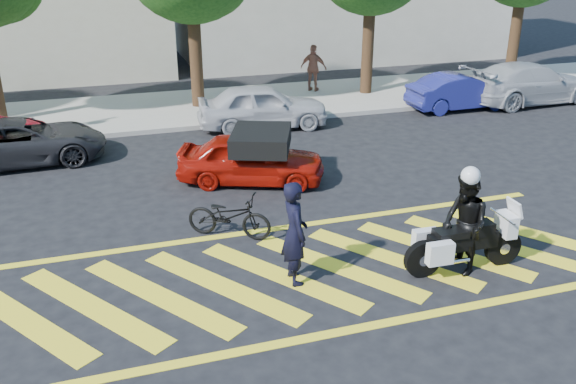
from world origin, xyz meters
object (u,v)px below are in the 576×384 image
object	(u,v)px
parked_right	(461,92)
parked_far_right	(529,83)
bicycle	(229,216)
officer_moto	(465,224)
parked_mid_right	(263,106)
officer_bike	(295,233)
parked_mid_left	(22,141)
red_convertible	(251,159)
police_motorcycle	(463,243)

from	to	relation	value
parked_right	parked_far_right	world-z (taller)	parked_far_right
bicycle	officer_moto	bearing A→B (deg)	-93.38
parked_mid_right	officer_bike	bearing A→B (deg)	172.95
bicycle	officer_moto	size ratio (longest dim) A/B	0.94
parked_mid_right	parked_mid_left	bearing A→B (deg)	104.97
bicycle	red_convertible	distance (m)	3.04
red_convertible	officer_bike	bearing A→B (deg)	-164.28
police_motorcycle	officer_moto	size ratio (longest dim) A/B	1.25
parked_mid_right	parked_far_right	xyz separation A→B (m)	(10.18, 0.07, 0.04)
officer_bike	parked_right	distance (m)	13.25
parked_mid_left	officer_moto	bearing A→B (deg)	-139.91
bicycle	parked_far_right	size ratio (longest dim) A/B	0.35
officer_bike	parked_mid_left	xyz separation A→B (m)	(-5.07, 8.10, -0.34)
parked_mid_left	parked_mid_right	xyz separation A→B (m)	(7.08, 1.23, 0.10)
officer_moto	parked_far_right	xyz separation A→B (m)	(9.17, 9.99, -0.20)
officer_moto	parked_mid_left	world-z (taller)	officer_moto
parked_far_right	bicycle	bearing A→B (deg)	116.05
bicycle	parked_right	distance (m)	12.44
bicycle	parked_mid_left	size ratio (longest dim) A/B	0.40
parked_mid_right	police_motorcycle	bearing A→B (deg)	-169.00
bicycle	parked_mid_left	distance (m)	7.45
parked_right	parked_mid_left	bearing A→B (deg)	94.54
bicycle	parked_mid_left	world-z (taller)	parked_mid_left
officer_bike	bicycle	distance (m)	2.24
parked_mid_left	parked_far_right	xyz separation A→B (m)	(17.26, 1.30, 0.14)
parked_right	red_convertible	bearing A→B (deg)	116.62
officer_bike	bicycle	world-z (taller)	officer_bike
police_motorcycle	officer_moto	distance (m)	0.38
red_convertible	officer_moto	bearing A→B (deg)	-133.59
officer_bike	bicycle	size ratio (longest dim) A/B	1.08
police_motorcycle	parked_far_right	xyz separation A→B (m)	(9.15, 9.99, 0.18)
officer_bike	parked_mid_left	distance (m)	9.57
parked_mid_left	parked_right	world-z (taller)	parked_right
bicycle	parked_far_right	world-z (taller)	parked_far_right
police_motorcycle	officer_moto	world-z (taller)	officer_moto
officer_moto	parked_right	world-z (taller)	officer_moto
police_motorcycle	red_convertible	distance (m)	6.01
officer_bike	parked_mid_right	bearing A→B (deg)	-12.46
bicycle	police_motorcycle	distance (m)	4.59
parked_mid_left	officer_bike	bearing A→B (deg)	-150.84
parked_mid_right	red_convertible	bearing A→B (deg)	166.16
officer_moto	parked_right	xyz separation A→B (m)	(6.30, 9.99, -0.31)
officer_moto	parked_mid_left	distance (m)	11.87
officer_bike	bicycle	bearing A→B (deg)	18.97
parked_mid_right	parked_right	world-z (taller)	parked_mid_right
officer_moto	parked_mid_right	size ratio (longest dim) A/B	0.45
parked_mid_left	parked_far_right	size ratio (longest dim) A/B	0.85
parked_right	parked_far_right	xyz separation A→B (m)	(2.87, 0.00, 0.11)
officer_bike	parked_mid_left	bearing A→B (deg)	31.74
parked_far_right	police_motorcycle	bearing A→B (deg)	133.90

